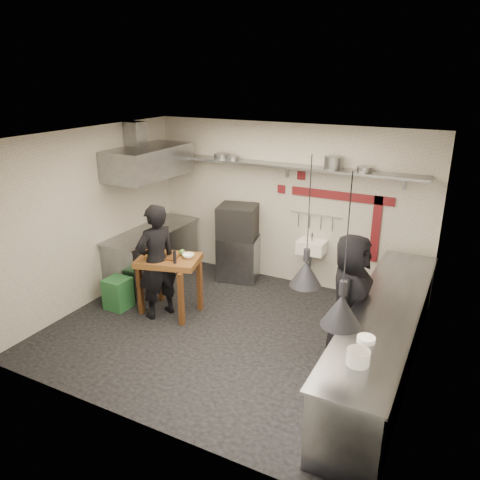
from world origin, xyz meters
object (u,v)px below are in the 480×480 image
at_px(combi_oven, 238,221).
at_px(green_bin, 118,293).
at_px(prep_table, 170,285).
at_px(chef_right, 350,298).
at_px(chef_left, 156,262).
at_px(oven_stand, 239,257).

bearing_deg(combi_oven, green_bin, -134.77).
height_order(prep_table, chef_right, chef_right).
distance_m(combi_oven, chef_left, 1.86).
distance_m(combi_oven, green_bin, 2.38).
relative_size(chef_left, chef_right, 1.04).
relative_size(green_bin, prep_table, 0.54).
xyz_separation_m(oven_stand, chef_right, (2.42, -1.58, 0.46)).
relative_size(combi_oven, prep_table, 0.71).
bearing_deg(chef_right, green_bin, 97.11).
xyz_separation_m(prep_table, chef_left, (-0.10, -0.17, 0.43)).
distance_m(combi_oven, prep_table, 1.77).
bearing_deg(combi_oven, prep_table, -114.97).
relative_size(oven_stand, chef_left, 0.45).
bearing_deg(prep_table, green_bin, -178.11).
distance_m(green_bin, chef_right, 3.67).
xyz_separation_m(green_bin, chef_right, (3.61, 0.33, 0.61)).
bearing_deg(green_bin, combi_oven, 58.23).
bearing_deg(chef_right, oven_stand, 58.71).
bearing_deg(chef_right, prep_table, 93.11).
bearing_deg(prep_table, oven_stand, 61.62).
height_order(combi_oven, chef_left, chef_left).
height_order(green_bin, chef_right, chef_right).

